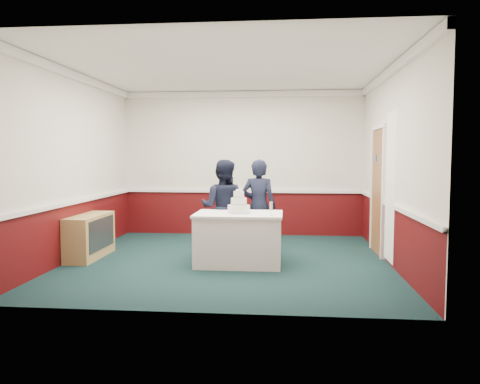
# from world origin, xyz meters

# --- Properties ---
(ground) EXTENTS (5.00, 5.00, 0.00)m
(ground) POSITION_xyz_m (0.00, 0.00, 0.00)
(ground) COLOR #14312D
(ground) RESTS_ON ground
(room_shell) EXTENTS (5.00, 5.00, 3.00)m
(room_shell) POSITION_xyz_m (0.08, 0.61, 1.97)
(room_shell) COLOR silver
(room_shell) RESTS_ON ground
(sideboard) EXTENTS (0.41, 1.20, 0.70)m
(sideboard) POSITION_xyz_m (-2.28, 0.01, 0.35)
(sideboard) COLOR tan
(sideboard) RESTS_ON ground
(cake_table) EXTENTS (1.32, 0.92, 0.79)m
(cake_table) POSITION_xyz_m (0.19, -0.24, 0.40)
(cake_table) COLOR white
(cake_table) RESTS_ON ground
(wedding_cake) EXTENTS (0.35, 0.35, 0.36)m
(wedding_cake) POSITION_xyz_m (0.19, -0.24, 0.90)
(wedding_cake) COLOR white
(wedding_cake) RESTS_ON cake_table
(cake_knife) EXTENTS (0.09, 0.21, 0.00)m
(cake_knife) POSITION_xyz_m (0.16, -0.44, 0.79)
(cake_knife) COLOR silver
(cake_knife) RESTS_ON cake_table
(champagne_flute) EXTENTS (0.05, 0.05, 0.21)m
(champagne_flute) POSITION_xyz_m (0.69, -0.52, 0.93)
(champagne_flute) COLOR silver
(champagne_flute) RESTS_ON cake_table
(person_man) EXTENTS (0.85, 0.70, 1.59)m
(person_man) POSITION_xyz_m (-0.14, 0.42, 0.80)
(person_man) COLOR black
(person_man) RESTS_ON ground
(person_woman) EXTENTS (0.65, 0.49, 1.60)m
(person_woman) POSITION_xyz_m (0.45, 0.57, 0.80)
(person_woman) COLOR black
(person_woman) RESTS_ON ground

